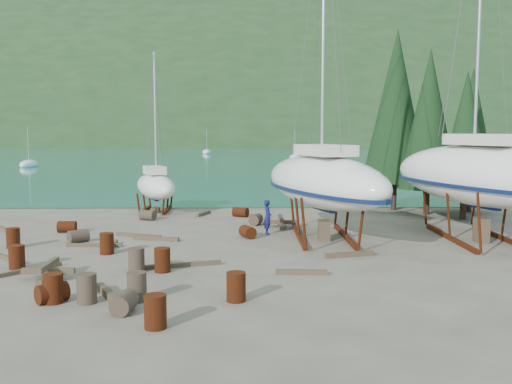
{
  "coord_description": "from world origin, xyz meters",
  "views": [
    {
      "loc": [
        1.59,
        -22.43,
        5.03
      ],
      "look_at": [
        1.94,
        3.0,
        2.35
      ],
      "focal_mm": 40.0,
      "sensor_mm": 36.0,
      "label": 1
    }
  ],
  "objects_px": {
    "large_sailboat_near": "(323,181)",
    "large_sailboat_far": "(478,174)",
    "worker": "(268,217)",
    "small_sailboat_shore": "(156,186)"
  },
  "relations": [
    {
      "from": "large_sailboat_near",
      "to": "worker",
      "type": "distance_m",
      "value": 3.36
    },
    {
      "from": "large_sailboat_far",
      "to": "worker",
      "type": "xyz_separation_m",
      "value": [
        -9.71,
        1.61,
        -2.22
      ]
    },
    {
      "from": "large_sailboat_near",
      "to": "small_sailboat_shore",
      "type": "xyz_separation_m",
      "value": [
        -9.37,
        9.2,
        -1.08
      ]
    },
    {
      "from": "large_sailboat_near",
      "to": "large_sailboat_far",
      "type": "relative_size",
      "value": 0.9
    },
    {
      "from": "large_sailboat_near",
      "to": "worker",
      "type": "relative_size",
      "value": 9.92
    },
    {
      "from": "large_sailboat_far",
      "to": "worker",
      "type": "bearing_deg",
      "value": 152.82
    },
    {
      "from": "large_sailboat_far",
      "to": "worker",
      "type": "distance_m",
      "value": 10.09
    },
    {
      "from": "large_sailboat_far",
      "to": "large_sailboat_near",
      "type": "bearing_deg",
      "value": 157.94
    },
    {
      "from": "large_sailboat_near",
      "to": "large_sailboat_far",
      "type": "xyz_separation_m",
      "value": [
        7.13,
        -0.54,
        0.34
      ]
    },
    {
      "from": "large_sailboat_far",
      "to": "small_sailboat_shore",
      "type": "bearing_deg",
      "value": 131.7
    }
  ]
}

